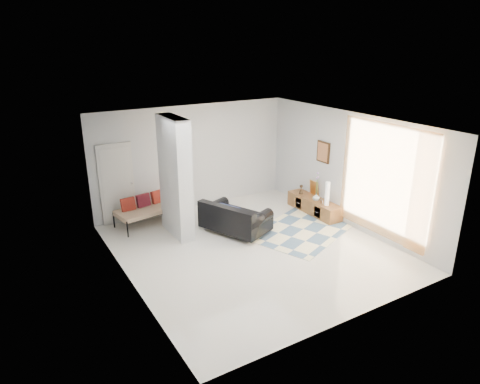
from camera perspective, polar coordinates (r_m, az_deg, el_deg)
floor at (r=9.60m, az=1.68°, el=-7.50°), size 6.00×6.00×0.00m
ceiling at (r=8.69m, az=1.86°, el=9.16°), size 6.00×6.00×0.00m
wall_back at (r=11.58m, az=-6.29°, el=4.61°), size 6.00×0.00×6.00m
wall_front at (r=6.92m, az=15.38°, el=-6.64°), size 6.00×0.00×6.00m
wall_left at (r=8.00m, az=-15.09°, el=-2.94°), size 0.00×6.00×6.00m
wall_right at (r=10.72m, az=14.26°, el=2.89°), size 0.00×6.00×6.00m
partition_column at (r=9.92m, az=-8.62°, el=1.95°), size 0.35×1.20×2.80m
hallway_door at (r=10.98m, az=-16.10°, el=1.04°), size 0.85×0.06×2.04m
curtain at (r=9.91m, az=18.59°, el=1.40°), size 0.00×2.55×2.55m
wall_art at (r=11.26m, az=11.05°, el=5.25°), size 0.04×0.45×0.55m
media_console at (r=11.57m, az=9.84°, el=-1.80°), size 0.45×1.74×0.80m
loveseat at (r=10.20m, az=-0.83°, el=-3.59°), size 1.48×1.83×0.76m
daybed at (r=10.95m, az=-11.80°, el=-2.02°), size 1.89×1.05×0.77m
area_rug at (r=10.61m, az=8.43°, el=-4.94°), size 3.15×2.65×0.01m
cylinder_lamp at (r=11.04m, az=11.57°, el=-0.20°), size 0.11×0.11×0.61m
bronze_figurine at (r=11.79m, az=8.16°, el=0.36°), size 0.13×0.13×0.25m
vase at (r=11.36m, az=10.12°, el=-0.67°), size 0.20×0.20×0.19m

